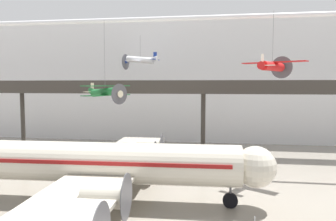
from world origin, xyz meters
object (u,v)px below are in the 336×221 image
Objects in this scene: airliner_silver_main at (95,163)px; suspended_plane_white_twin at (140,60)px; suspended_plane_green_biplane at (105,92)px; suspended_plane_red_highwing at (272,66)px.

suspended_plane_white_twin reaches higher than airliner_silver_main.
airliner_silver_main is 13.59m from suspended_plane_green_biplane.
suspended_plane_red_highwing is (19.82, -1.86, 2.94)m from suspended_plane_green_biplane.
suspended_plane_green_biplane is at bearing 102.83° from airliner_silver_main.
airliner_silver_main is at bearing 152.32° from suspended_plane_red_highwing.
suspended_plane_red_highwing reaches higher than suspended_plane_green_biplane.
airliner_silver_main is 3.56× the size of suspended_plane_green_biplane.
suspended_plane_white_twin is (-1.80, 25.17, 10.99)m from airliner_silver_main.
airliner_silver_main is 5.01× the size of suspended_plane_red_highwing.
suspended_plane_red_highwing is at bearing 152.20° from suspended_plane_white_twin.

